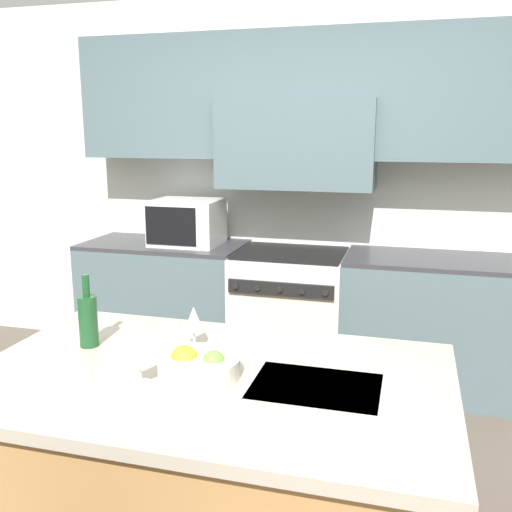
{
  "coord_description": "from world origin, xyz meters",
  "views": [
    {
      "loc": [
        0.8,
        -2.03,
        1.75
      ],
      "look_at": [
        0.06,
        0.64,
        1.14
      ],
      "focal_mm": 40.0,
      "sensor_mm": 36.0,
      "label": 1
    }
  ],
  "objects_px": {
    "wine_glass_near": "(139,353)",
    "wine_glass_far": "(194,320)",
    "wine_bottle": "(88,319)",
    "range_stove": "(291,315)",
    "fruit_bowl": "(198,366)",
    "microwave": "(187,222)"
  },
  "relations": [
    {
      "from": "fruit_bowl",
      "to": "range_stove",
      "type": "bearing_deg",
      "value": 92.62
    },
    {
      "from": "range_stove",
      "to": "wine_glass_far",
      "type": "bearing_deg",
      "value": -90.93
    },
    {
      "from": "range_stove",
      "to": "wine_glass_near",
      "type": "height_order",
      "value": "wine_glass_near"
    },
    {
      "from": "microwave",
      "to": "wine_glass_near",
      "type": "distance_m",
      "value": 2.28
    },
    {
      "from": "wine_bottle",
      "to": "wine_glass_near",
      "type": "distance_m",
      "value": 0.45
    },
    {
      "from": "range_stove",
      "to": "wine_glass_far",
      "type": "relative_size",
      "value": 5.44
    },
    {
      "from": "wine_glass_near",
      "to": "fruit_bowl",
      "type": "xyz_separation_m",
      "value": [
        0.18,
        0.1,
        -0.07
      ]
    },
    {
      "from": "wine_bottle",
      "to": "wine_glass_far",
      "type": "bearing_deg",
      "value": 14.69
    },
    {
      "from": "wine_glass_near",
      "to": "wine_bottle",
      "type": "bearing_deg",
      "value": 143.61
    },
    {
      "from": "wine_glass_near",
      "to": "fruit_bowl",
      "type": "height_order",
      "value": "wine_glass_near"
    },
    {
      "from": "fruit_bowl",
      "to": "wine_bottle",
      "type": "bearing_deg",
      "value": 163.15
    },
    {
      "from": "wine_bottle",
      "to": "wine_glass_near",
      "type": "relative_size",
      "value": 1.79
    },
    {
      "from": "wine_bottle",
      "to": "wine_glass_far",
      "type": "relative_size",
      "value": 1.79
    },
    {
      "from": "range_stove",
      "to": "fruit_bowl",
      "type": "distance_m",
      "value": 2.1
    },
    {
      "from": "wine_glass_near",
      "to": "range_stove",
      "type": "bearing_deg",
      "value": 87.81
    },
    {
      "from": "wine_glass_near",
      "to": "microwave",
      "type": "bearing_deg",
      "value": 108.05
    },
    {
      "from": "range_stove",
      "to": "wine_glass_near",
      "type": "bearing_deg",
      "value": -92.19
    },
    {
      "from": "wine_glass_near",
      "to": "wine_glass_far",
      "type": "xyz_separation_m",
      "value": [
        0.05,
        0.38,
        0.0
      ]
    },
    {
      "from": "microwave",
      "to": "range_stove",
      "type": "bearing_deg",
      "value": -1.36
    },
    {
      "from": "wine_bottle",
      "to": "wine_glass_near",
      "type": "xyz_separation_m",
      "value": [
        0.36,
        -0.27,
        -0.0
      ]
    },
    {
      "from": "range_stove",
      "to": "wine_bottle",
      "type": "bearing_deg",
      "value": -103.31
    },
    {
      "from": "wine_bottle",
      "to": "fruit_bowl",
      "type": "height_order",
      "value": "wine_bottle"
    }
  ]
}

